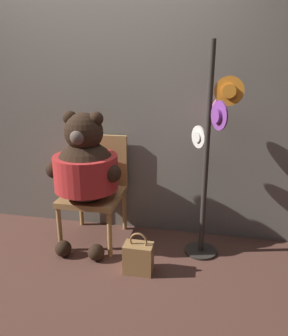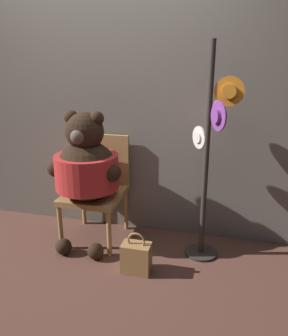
% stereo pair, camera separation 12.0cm
% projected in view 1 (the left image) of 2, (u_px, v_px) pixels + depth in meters
% --- Properties ---
extents(ground_plane, '(14.00, 14.00, 0.00)m').
position_uv_depth(ground_plane, '(92.00, 254.00, 2.85)').
color(ground_plane, brown).
extents(wall_back, '(8.00, 0.10, 2.64)m').
position_uv_depth(wall_back, '(108.00, 93.00, 3.01)').
color(wall_back, slate).
rests_on(wall_back, ground_plane).
extents(chair, '(0.51, 0.55, 0.95)m').
position_uv_depth(chair, '(96.00, 185.00, 3.02)').
color(chair, '#B2844C').
rests_on(chair, ground_plane).
extents(teddy_bear, '(0.66, 0.59, 1.21)m').
position_uv_depth(teddy_bear, '(86.00, 168.00, 2.79)').
color(teddy_bear, black).
rests_on(teddy_bear, ground_plane).
extents(hat_display_rack, '(0.39, 0.47, 1.75)m').
position_uv_depth(hat_display_rack, '(210.00, 154.00, 2.60)').
color(hat_display_rack, '#332D28').
rests_on(hat_display_rack, ground_plane).
extents(handbag_on_ground, '(0.23, 0.14, 0.34)m').
position_uv_depth(handbag_on_ground, '(138.00, 258.00, 2.56)').
color(handbag_on_ground, '#A87A47').
rests_on(handbag_on_ground, ground_plane).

